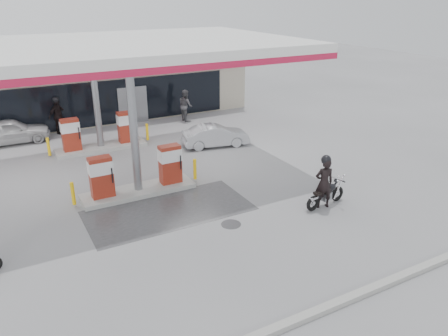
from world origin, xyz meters
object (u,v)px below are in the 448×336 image
object	(u,v)px
biker_walking	(58,116)
pump_island_near	(137,177)
sedan_white	(10,131)
main_motorcycle	(326,194)
hatchback_silver	(216,136)
biker_main	(324,183)
attendant	(186,105)
pump_island_far	(100,136)

from	to	relation	value
biker_walking	pump_island_near	bearing A→B (deg)	-110.65
sedan_white	main_motorcycle	bearing A→B (deg)	-143.50
sedan_white	biker_walking	distance (m)	2.65
pump_island_near	hatchback_silver	distance (m)	6.47
pump_island_near	main_motorcycle	size ratio (longest dim) A/B	2.60
biker_walking	hatchback_silver	bearing A→B (deg)	-71.24
biker_main	biker_walking	distance (m)	15.91
biker_main	attendant	distance (m)	13.27
pump_island_near	biker_walking	xyz separation A→B (m)	(-1.39, 9.80, 0.28)
hatchback_silver	biker_walking	distance (m)	9.18
biker_walking	attendant	bearing A→B (deg)	-36.42
sedan_white	hatchback_silver	distance (m)	10.87
attendant	biker_main	bearing A→B (deg)	176.70
pump_island_far	biker_main	distance (m)	11.90
main_motorcycle	sedan_white	size ratio (longest dim) A/B	0.50
biker_walking	sedan_white	bearing A→B (deg)	164.47
pump_island_near	pump_island_far	world-z (taller)	same
main_motorcycle	hatchback_silver	bearing A→B (deg)	85.23
pump_island_far	attendant	world-z (taller)	attendant
biker_walking	pump_island_far	bearing A→B (deg)	-98.65
pump_island_near	biker_main	distance (m)	7.22
pump_island_near	attendant	world-z (taller)	attendant
attendant	biker_walking	size ratio (longest dim) A/B	0.97
biker_main	hatchback_silver	distance (m)	8.09
main_motorcycle	attendant	distance (m)	13.25
main_motorcycle	biker_main	size ratio (longest dim) A/B	1.02
pump_island_near	pump_island_far	bearing A→B (deg)	90.00
main_motorcycle	biker_walking	xyz separation A→B (m)	(-7.24, 14.24, 0.54)
biker_main	biker_walking	bearing A→B (deg)	-47.93
biker_main	pump_island_far	bearing A→B (deg)	-45.82
pump_island_far	sedan_white	xyz separation A→B (m)	(-3.95, 3.20, -0.04)
pump_island_far	biker_main	bearing A→B (deg)	-61.61
hatchback_silver	biker_walking	world-z (taller)	biker_walking
pump_island_far	biker_main	size ratio (longest dim) A/B	2.65
main_motorcycle	attendant	world-z (taller)	attendant
pump_island_near	main_motorcycle	distance (m)	7.35
attendant	hatchback_silver	xyz separation A→B (m)	(-0.63, -5.20, -0.40)
main_motorcycle	pump_island_near	bearing A→B (deg)	134.63
attendant	sedan_white	bearing A→B (deg)	85.88
main_motorcycle	biker_walking	distance (m)	15.98
pump_island_near	biker_main	world-z (taller)	biker_main
main_motorcycle	biker_walking	world-z (taller)	biker_walking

